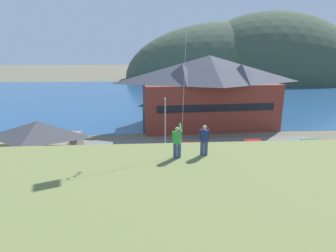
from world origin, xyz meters
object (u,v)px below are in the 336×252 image
Objects in this scene: wharf_dock at (169,109)px; parking_light_pole at (165,120)px; storage_shed_waterside at (156,110)px; parked_car_mid_row_center at (311,147)px; parked_car_front_row_end at (208,175)px; person_companion at (204,139)px; person_kite_flyer at (177,141)px; moored_boat_wharfside at (154,106)px; storage_shed_near_lot at (40,146)px; harbor_lodge at (209,89)px; parked_car_mid_row_far at (65,181)px; parked_car_front_row_silver at (192,151)px; parked_car_back_row_left at (254,148)px; parked_car_lone_by_shed at (298,177)px.

parking_light_pole is (-2.43, -25.22, 3.61)m from wharf_dock.
storage_shed_waterside is 1.25× the size of parked_car_mid_row_center.
person_companion is (-2.38, -9.18, 6.48)m from parked_car_front_row_end.
person_kite_flyer is at bearing -93.78° from wharf_dock.
parked_car_mid_row_center is at bearing -58.50° from moored_boat_wharfside.
person_companion is (14.33, -13.46, 4.67)m from storage_shed_near_lot.
harbor_lodge reaches higher than moored_boat_wharfside.
storage_shed_near_lot is 1.31× the size of moored_boat_wharfside.
harbor_lodge is at bearing 51.49° from parked_car_mid_row_far.
wharf_dock is (-5.59, 13.53, -5.98)m from harbor_lodge.
parked_car_front_row_end is (-4.61, -21.79, -5.27)m from harbor_lodge.
parked_car_mid_row_far is at bearing -132.55° from parking_light_pole.
storage_shed_waterside is 12.37m from moored_boat_wharfside.
parking_light_pole reaches higher than storage_shed_waterside.
storage_shed_waterside is 0.82× the size of moored_boat_wharfside.
parking_light_pole is at bearing -88.06° from moored_boat_wharfside.
storage_shed_waterside reaches higher than moored_boat_wharfside.
person_companion reaches higher than storage_shed_waterside.
parked_car_mid_row_center is 0.64× the size of parking_light_pole.
parking_light_pole is 19.89m from person_kite_flyer.
parking_light_pole is at bearing 23.61° from storage_shed_near_lot.
storage_shed_waterside is 14.67m from parking_light_pole.
person_kite_flyer is 1.57m from person_companion.
harbor_lodge is 4.45× the size of storage_shed_waterside.
storage_shed_waterside is at bearing 99.54° from parked_car_front_row_end.
parked_car_mid_row_far is 14.56m from parking_light_pole.
storage_shed_waterside is at bearing -89.24° from moored_boat_wharfside.
harbor_lodge reaches higher than parked_car_mid_row_center.
parking_light_pole is at bearing 169.34° from parked_car_mid_row_center.
wharf_dock is at bearing 88.19° from person_companion.
parked_car_front_row_silver is (16.24, 2.27, -1.81)m from storage_shed_near_lot.
harbor_lodge reaches higher than parking_light_pole.
parking_light_pole is (-8.01, -11.69, -2.37)m from harbor_lodge.
parked_car_front_row_end is 2.46× the size of person_companion.
parked_car_back_row_left and parked_car_front_row_silver have the same top height.
person_kite_flyer is at bearing -44.76° from parked_car_mid_row_far.
storage_shed_waterside is at bearing 161.83° from harbor_lodge.
person_kite_flyer reaches higher than storage_shed_waterside.
parked_car_mid_row_center is 18.10m from parking_light_pole.
storage_shed_near_lot reaches higher than parked_car_front_row_silver.
parked_car_back_row_left is 11.39m from parking_light_pole.
storage_shed_near_lot is 2.00× the size of parked_car_mid_row_far.
parked_car_front_row_end is (4.15, -24.66, -1.30)m from storage_shed_waterside.
parked_car_front_row_silver is at bearing -179.02° from parked_car_mid_row_center.
person_kite_flyer is (-12.23, -8.45, 6.50)m from parked_car_lone_by_shed.
storage_shed_waterside is 18.53m from parked_car_front_row_silver.
wharf_dock is 32.30m from parked_car_mid_row_center.
storage_shed_waterside is at bearing 123.13° from parked_car_back_row_left.
storage_shed_near_lot is 4.87× the size of person_companion.
storage_shed_waterside reaches higher than parked_car_back_row_left.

